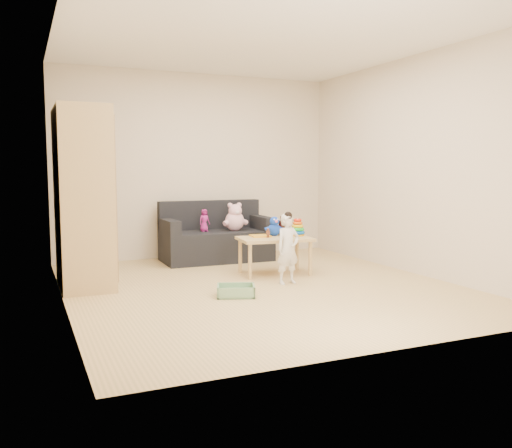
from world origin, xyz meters
name	(u,v)px	position (x,y,z in m)	size (l,w,h in m)	color
room	(261,165)	(0.00, 0.00, 1.30)	(4.50, 4.50, 4.50)	#DAB375
wardrobe	(83,198)	(-1.73, 0.81, 0.95)	(0.53, 1.06, 1.90)	tan
sofa	(216,246)	(0.11, 1.74, 0.21)	(1.46, 0.73, 0.41)	black
play_table	(275,256)	(0.43, 0.55, 0.22)	(0.85, 0.54, 0.45)	tan
storage_bin	(236,291)	(-0.41, -0.31, 0.06)	(0.37, 0.28, 0.11)	#78A477
toddler	(288,250)	(0.33, 0.02, 0.38)	(0.28, 0.19, 0.75)	white
pink_bear	(235,219)	(0.35, 1.68, 0.57)	(0.28, 0.24, 0.32)	#FFBBCF
doll	(204,221)	(-0.07, 1.73, 0.56)	(0.15, 0.10, 0.30)	#A91F7D
ring_stacker	(298,229)	(0.75, 0.59, 0.53)	(0.18, 0.18, 0.21)	orange
brown_bottle	(282,227)	(0.60, 0.71, 0.54)	(0.08, 0.08, 0.23)	black
blue_plush	(274,226)	(0.49, 0.70, 0.57)	(0.20, 0.16, 0.24)	blue
wooden_figure	(268,233)	(0.34, 0.56, 0.50)	(0.05, 0.04, 0.12)	brown
yellow_book	(260,236)	(0.30, 0.69, 0.45)	(0.22, 0.22, 0.02)	#FFAB1A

